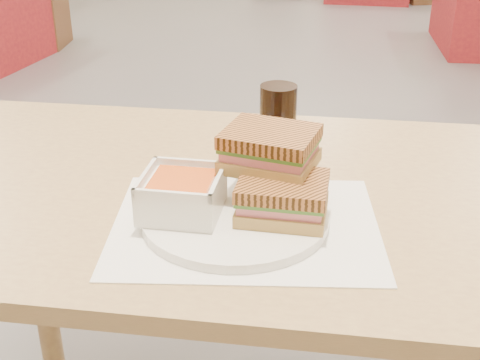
# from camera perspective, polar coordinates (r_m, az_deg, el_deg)

# --- Properties ---
(main_table) EXTENTS (1.24, 0.78, 0.75)m
(main_table) POSITION_cam_1_polar(r_m,az_deg,el_deg) (1.12, 0.22, -5.85)
(main_table) COLOR tan
(main_table) RESTS_ON ground
(tray_liner) EXTENTS (0.40, 0.32, 0.00)m
(tray_liner) POSITION_cam_1_polar(r_m,az_deg,el_deg) (0.95, 0.49, -4.04)
(tray_liner) COLOR white
(tray_liner) RESTS_ON main_table
(plate) EXTENTS (0.28, 0.28, 0.01)m
(plate) POSITION_cam_1_polar(r_m,az_deg,el_deg) (0.95, -0.43, -3.33)
(plate) COLOR white
(plate) RESTS_ON tray_liner
(soup_bowl) EXTENTS (0.12, 0.12, 0.06)m
(soup_bowl) POSITION_cam_1_polar(r_m,az_deg,el_deg) (0.95, -5.17, -1.38)
(soup_bowl) COLOR white
(soup_bowl) RESTS_ON plate
(panini_lower) EXTENTS (0.14, 0.12, 0.06)m
(panini_lower) POSITION_cam_1_polar(r_m,az_deg,el_deg) (0.93, 3.81, -1.57)
(panini_lower) COLOR #AB894C
(panini_lower) RESTS_ON plate
(panini_upper) EXTENTS (0.16, 0.14, 0.06)m
(panini_upper) POSITION_cam_1_polar(r_m,az_deg,el_deg) (0.96, 2.68, 2.79)
(panini_upper) COLOR #AB894C
(panini_upper) RESTS_ON panini_lower
(cola_glass) EXTENTS (0.06, 0.06, 0.14)m
(cola_glass) POSITION_cam_1_polar(r_m,az_deg,el_deg) (1.14, 3.37, 5.04)
(cola_glass) COLOR black
(cola_glass) RESTS_ON main_table
(bg_chair_0r) EXTENTS (0.38, 0.38, 0.42)m
(bg_chair_0r) POSITION_cam_1_polar(r_m,az_deg,el_deg) (5.10, -17.49, 13.61)
(bg_chair_0r) COLOR brown
(bg_chair_0r) RESTS_ON ground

